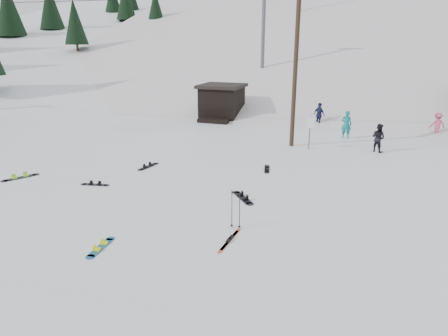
% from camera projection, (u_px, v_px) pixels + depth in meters
% --- Properties ---
extents(ground, '(200.00, 200.00, 0.00)m').
position_uv_depth(ground, '(144.00, 248.00, 12.28)').
color(ground, white).
rests_on(ground, ground).
extents(ski_slope, '(60.00, 85.24, 65.97)m').
position_uv_depth(ski_slope, '(321.00, 156.00, 65.31)').
color(ski_slope, silver).
rests_on(ski_slope, ground).
extents(ridge_left, '(47.54, 95.03, 58.38)m').
position_uv_depth(ridge_left, '(108.00, 142.00, 70.18)').
color(ridge_left, white).
rests_on(ridge_left, ground).
extents(treeline_left, '(20.00, 64.00, 10.00)m').
position_uv_depth(treeline_left, '(81.00, 84.00, 59.01)').
color(treeline_left, black).
rests_on(treeline_left, ground).
extents(treeline_crest, '(50.00, 6.00, 10.00)m').
position_uv_depth(treeline_crest, '(341.00, 69.00, 89.47)').
color(treeline_crest, black).
rests_on(treeline_crest, ski_slope).
extents(utility_pole, '(2.00, 0.26, 9.00)m').
position_uv_depth(utility_pole, '(295.00, 66.00, 22.78)').
color(utility_pole, '#3A2819').
rests_on(utility_pole, ground).
extents(trail_sign, '(0.50, 0.09, 1.85)m').
position_uv_depth(trail_sign, '(310.00, 128.00, 23.09)').
color(trail_sign, '#595B60').
rests_on(trail_sign, ground).
extents(lift_hut, '(3.40, 4.10, 2.75)m').
position_uv_depth(lift_hut, '(222.00, 102.00, 32.25)').
color(lift_hut, black).
rests_on(lift_hut, ground).
extents(lift_tower_near, '(2.20, 0.36, 8.00)m').
position_uv_depth(lift_tower_near, '(264.00, 21.00, 38.08)').
color(lift_tower_near, '#595B60').
rests_on(lift_tower_near, ski_slope).
extents(hero_snowboard, '(0.37, 1.43, 0.10)m').
position_uv_depth(hero_snowboard, '(101.00, 247.00, 12.27)').
color(hero_snowboard, '#155D8D').
rests_on(hero_snowboard, ground).
extents(hero_skis, '(0.20, 1.77, 0.09)m').
position_uv_depth(hero_skis, '(230.00, 240.00, 12.72)').
color(hero_skis, '#CF4115').
rests_on(hero_skis, ground).
extents(ski_poles, '(0.37, 0.10, 1.34)m').
position_uv_depth(ski_poles, '(236.00, 209.00, 13.39)').
color(ski_poles, black).
rests_on(ski_poles, ground).
extents(board_scatter_a, '(1.30, 0.46, 0.09)m').
position_uv_depth(board_scatter_a, '(95.00, 184.00, 17.61)').
color(board_scatter_a, black).
rests_on(board_scatter_a, ground).
extents(board_scatter_b, '(0.49, 1.47, 0.10)m').
position_uv_depth(board_scatter_b, '(148.00, 166.00, 20.14)').
color(board_scatter_b, black).
rests_on(board_scatter_b, ground).
extents(board_scatter_c, '(0.96, 1.53, 0.12)m').
position_uv_depth(board_scatter_c, '(20.00, 177.00, 18.51)').
color(board_scatter_c, black).
rests_on(board_scatter_c, ground).
extents(board_scatter_d, '(1.19, 1.33, 0.12)m').
position_uv_depth(board_scatter_d, '(243.00, 198.00, 16.13)').
color(board_scatter_d, black).
rests_on(board_scatter_d, ground).
extents(board_scatter_f, '(0.50, 1.32, 0.09)m').
position_uv_depth(board_scatter_f, '(267.00, 169.00, 19.75)').
color(board_scatter_f, black).
rests_on(board_scatter_f, ground).
extents(skier_teal, '(0.68, 0.46, 1.79)m').
position_uv_depth(skier_teal, '(346.00, 124.00, 25.84)').
color(skier_teal, '#0C7678').
rests_on(skier_teal, ground).
extents(skier_dark, '(1.00, 0.95, 1.63)m').
position_uv_depth(skier_dark, '(378.00, 138.00, 22.67)').
color(skier_dark, black).
rests_on(skier_dark, ground).
extents(skier_pink, '(1.14, 0.87, 1.56)m').
position_uv_depth(skier_pink, '(437.00, 124.00, 26.44)').
color(skier_pink, '#F25579').
rests_on(skier_pink, ground).
extents(skier_navy, '(1.09, 0.99, 1.78)m').
position_uv_depth(skier_navy, '(319.00, 115.00, 29.23)').
color(skier_navy, '#1C2048').
rests_on(skier_navy, ground).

